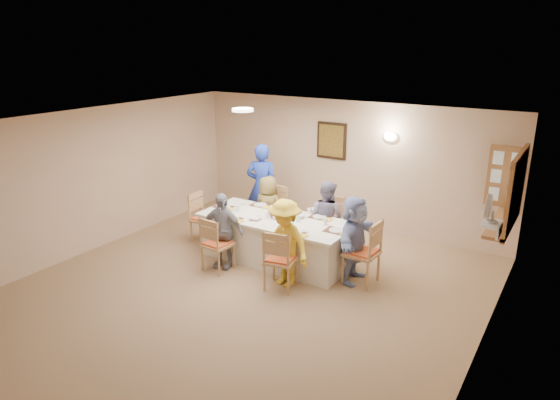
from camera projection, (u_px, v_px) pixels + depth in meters
The scene contains 49 objects.
ground at pixel (241, 294), 7.37m from camera, with size 7.00×7.00×0.00m, color #A07D57.
room_walls at pixel (239, 196), 6.90m from camera, with size 7.00×7.00×7.00m.
wall_picture at pixel (331, 141), 9.79m from camera, with size 0.62×0.05×0.72m.
wall_sconce at pixel (390, 137), 9.11m from camera, with size 0.26×0.09×0.18m, color white.
ceiling_light at pixel (243, 110), 8.33m from camera, with size 0.36×0.36×0.05m, color white.
serving_hatch at pixel (516, 191), 7.22m from camera, with size 0.06×1.50×1.15m, color brown.
hatch_sill at pixel (502, 223), 7.44m from camera, with size 0.30×1.50×0.05m, color brown.
shutter_door at pixel (505, 177), 7.96m from camera, with size 0.55×0.04×1.00m, color brown.
fan_shelf at pixel (491, 224), 6.20m from camera, with size 0.22×0.36×0.03m, color white.
desk_fan at pixel (490, 212), 6.17m from camera, with size 0.30×0.30×0.28m, color #A5A5A8, non-canonical shape.
dining_table at pixel (276, 239), 8.41m from camera, with size 2.59×1.09×0.76m, color white.
chair_back_left at pixel (272, 213), 9.32m from camera, with size 0.48×0.48×1.00m, color tan, non-canonical shape.
chair_back_right at pixel (329, 225), 8.71m from camera, with size 0.47×0.47×0.99m, color tan, non-canonical shape.
chair_front_left at pixel (218, 243), 8.04m from camera, with size 0.44×0.44×0.92m, color tan, non-canonical shape.
chair_front_right at pixel (281, 259), 7.43m from camera, with size 0.46×0.46×0.96m, color tan, non-canonical shape.
chair_left_end at pixel (205, 218), 9.16m from camera, with size 0.44×0.44×0.93m, color tan, non-canonical shape.
chair_right_end at pixel (362, 252), 7.58m from camera, with size 0.49×0.49×1.03m, color tan, non-canonical shape.
diner_back_left at pixel (268, 209), 9.19m from camera, with size 0.61×0.40×1.24m, color olive.
diner_back_right at pixel (326, 218), 8.56m from camera, with size 0.71×0.59×1.33m, color slate.
diner_front_left at pixel (222, 231), 8.08m from camera, with size 0.79×0.44×1.27m, color gray.
diner_front_right at pixel (285, 243), 7.46m from camera, with size 0.97×0.67×1.37m, color yellow.
diner_right_end at pixel (354, 239), 7.59m from camera, with size 0.45×1.29×1.38m, color #8B9CD1.
caregiver at pixel (262, 187), 9.72m from camera, with size 0.73×0.60×1.71m, color #2440BE.
placemat_fl at pixel (232, 219), 8.25m from camera, with size 0.34×0.25×0.01m, color #472B19.
plate_fl at pixel (232, 218), 8.25m from camera, with size 0.23×0.23×0.01m, color white.
napkin_fl at pixel (238, 221), 8.12m from camera, with size 0.15×0.15×0.01m, color yellow.
placemat_fr at pixel (294, 233), 7.65m from camera, with size 0.34×0.25×0.01m, color #472B19.
plate_fr at pixel (294, 232), 7.64m from camera, with size 0.25×0.25×0.02m, color white.
napkin_fr at pixel (302, 236), 7.51m from camera, with size 0.14×0.14×0.01m, color yellow.
placemat_bl at pixel (260, 205), 8.93m from camera, with size 0.34×0.25×0.01m, color #472B19.
plate_bl at pixel (260, 205), 8.93m from camera, with size 0.23×0.23×0.01m, color white.
napkin_bl at pixel (267, 207), 8.80m from camera, with size 0.15×0.15×0.01m, color yellow.
placemat_br at pixel (319, 217), 8.32m from camera, with size 0.34×0.25×0.01m, color #472B19.
plate_br at pixel (319, 217), 8.32m from camera, with size 0.23×0.23×0.01m, color white.
napkin_br at pixel (328, 220), 8.19m from camera, with size 0.15×0.15×0.01m, color yellow.
placemat_le at pixel (224, 207), 8.85m from camera, with size 0.34×0.25×0.01m, color #472B19.
plate_le at pixel (224, 206), 8.84m from camera, with size 0.25×0.25×0.02m, color white.
napkin_le at pixel (230, 209), 8.71m from camera, with size 0.14×0.14×0.01m, color yellow.
placemat_re at pixel (337, 231), 7.72m from camera, with size 0.37×0.28×0.01m, color #472B19.
plate_re at pixel (337, 230), 7.72m from camera, with size 0.24×0.24×0.01m, color white.
napkin_re at pixel (346, 234), 7.59m from camera, with size 0.15×0.15×0.01m, color yellow.
teacup_a at pixel (226, 212), 8.45m from camera, with size 0.11×0.11×0.08m, color white.
teacup_b at pixel (310, 211), 8.51m from camera, with size 0.12×0.12×0.09m, color white.
bowl_a at pixel (255, 218), 8.21m from camera, with size 0.24×0.24×0.05m, color white.
bowl_b at pixel (299, 216), 8.29m from camera, with size 0.26×0.26×0.06m, color white.
condiment_ketchup at pixel (273, 212), 8.26m from camera, with size 0.09×0.09×0.22m, color #B20F19.
condiment_brown at pixel (282, 212), 8.31m from camera, with size 0.10×0.10×0.18m, color #473013.
condiment_malt at pixel (279, 216), 8.20m from camera, with size 0.11×0.11×0.14m, color #473013.
drinking_glass at pixel (270, 212), 8.39m from camera, with size 0.07×0.07×0.10m, color silver.
Camera 1 is at (3.99, -5.28, 3.57)m, focal length 32.00 mm.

